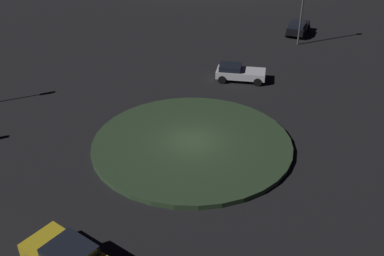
% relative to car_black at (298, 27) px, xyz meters
% --- Properties ---
extents(ground_plane, '(120.88, 120.88, 0.00)m').
position_rel_car_black_xyz_m(ground_plane, '(-3.19, -25.06, -0.79)').
color(ground_plane, black).
extents(roundabout_island, '(12.44, 12.44, 0.30)m').
position_rel_car_black_xyz_m(roundabout_island, '(-3.19, -25.06, -0.64)').
color(roundabout_island, '#2D4228').
rests_on(roundabout_island, ground_plane).
extents(car_black, '(2.20, 4.29, 1.46)m').
position_rel_car_black_xyz_m(car_black, '(0.00, 0.00, 0.00)').
color(car_black, black).
rests_on(car_black, ground_plane).
extents(car_white, '(4.24, 2.61, 1.30)m').
position_rel_car_black_xyz_m(car_white, '(-2.98, -14.19, -0.10)').
color(car_white, white).
rests_on(car_white, ground_plane).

